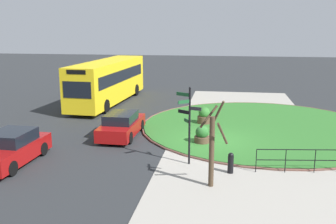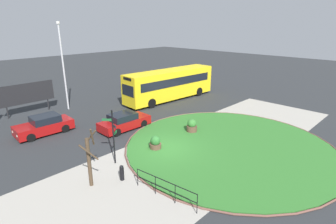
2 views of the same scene
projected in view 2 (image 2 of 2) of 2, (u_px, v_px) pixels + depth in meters
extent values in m
plane|color=#282B2D|center=(165.00, 149.00, 18.38)|extent=(120.00, 120.00, 0.00)
cube|color=#9E998E|center=(186.00, 158.00, 17.11)|extent=(32.00, 8.18, 0.02)
cylinder|color=#2D6B28|center=(229.00, 145.00, 18.80)|extent=(14.34, 14.34, 0.10)
torus|color=brown|center=(229.00, 145.00, 18.80)|extent=(14.65, 14.65, 0.11)
cylinder|color=black|center=(114.00, 138.00, 15.98)|extent=(0.09, 0.09, 3.39)
sphere|color=black|center=(112.00, 111.00, 15.43)|extent=(0.10, 0.10, 0.10)
cube|color=#195128|center=(111.00, 114.00, 15.87)|extent=(0.36, 0.59, 0.15)
cube|color=#195128|center=(107.00, 120.00, 15.63)|extent=(0.40, 0.44, 0.15)
cube|color=black|center=(114.00, 126.00, 15.48)|extent=(0.16, 0.47, 0.15)
cube|color=black|center=(113.00, 126.00, 16.09)|extent=(0.34, 0.52, 0.15)
cube|color=#195128|center=(115.00, 133.00, 16.16)|extent=(0.41, 0.28, 0.15)
cylinder|color=black|center=(122.00, 174.00, 14.64)|extent=(0.25, 0.25, 0.75)
sphere|color=black|center=(121.00, 167.00, 14.51)|extent=(0.23, 0.23, 0.23)
cube|color=black|center=(165.00, 181.00, 12.87)|extent=(0.50, 3.64, 0.03)
cube|color=black|center=(165.00, 189.00, 13.01)|extent=(0.50, 3.64, 0.03)
cylinder|color=black|center=(138.00, 177.00, 14.07)|extent=(0.04, 0.04, 1.02)
cylinder|color=black|center=(155.00, 185.00, 13.38)|extent=(0.04, 0.04, 1.02)
cylinder|color=black|center=(175.00, 194.00, 12.68)|extent=(0.04, 0.04, 1.02)
cylinder|color=black|center=(197.00, 204.00, 11.99)|extent=(0.04, 0.04, 1.02)
cube|color=yellow|center=(170.00, 84.00, 29.84)|extent=(11.50, 3.10, 3.07)
cube|color=black|center=(178.00, 82.00, 28.85)|extent=(9.99, 0.63, 0.88)
cube|color=black|center=(163.00, 78.00, 30.56)|extent=(9.99, 0.63, 0.88)
cube|color=black|center=(128.00, 91.00, 26.16)|extent=(0.14, 1.97, 1.10)
cube|color=black|center=(127.00, 79.00, 25.79)|extent=(0.10, 1.32, 0.28)
cylinder|color=black|center=(151.00, 103.00, 27.16)|extent=(1.02, 0.36, 1.00)
cylinder|color=black|center=(139.00, 99.00, 28.72)|extent=(1.02, 0.36, 1.00)
cylinder|color=black|center=(199.00, 92.00, 31.80)|extent=(1.02, 0.36, 1.00)
cylinder|color=black|center=(186.00, 88.00, 33.35)|extent=(1.02, 0.36, 1.00)
cube|color=maroon|center=(125.00, 123.00, 21.73)|extent=(4.28, 1.76, 0.68)
cube|color=black|center=(123.00, 117.00, 21.43)|extent=(2.09, 1.53, 0.51)
cube|color=#EAEACC|center=(141.00, 115.00, 23.50)|extent=(0.02, 0.20, 0.12)
cube|color=#EAEACC|center=(149.00, 118.00, 22.81)|extent=(0.02, 0.20, 0.12)
cylinder|color=black|center=(132.00, 119.00, 23.20)|extent=(0.64, 0.23, 0.64)
cylinder|color=black|center=(143.00, 124.00, 22.16)|extent=(0.64, 0.23, 0.64)
cylinder|color=black|center=(106.00, 127.00, 21.43)|extent=(0.64, 0.23, 0.64)
cylinder|color=black|center=(117.00, 132.00, 20.39)|extent=(0.64, 0.23, 0.64)
cube|color=maroon|center=(44.00, 127.00, 20.79)|extent=(4.23, 1.93, 0.74)
cube|color=black|center=(45.00, 119.00, 20.70)|extent=(2.03, 1.65, 0.54)
cube|color=#EAEACC|center=(17.00, 136.00, 19.02)|extent=(0.03, 0.20, 0.12)
cube|color=#EAEACC|center=(12.00, 132.00, 19.77)|extent=(0.03, 0.20, 0.12)
cylinder|color=black|center=(31.00, 138.00, 19.45)|extent=(0.65, 0.24, 0.64)
cylinder|color=black|center=(23.00, 131.00, 20.58)|extent=(0.65, 0.24, 0.64)
cylinder|color=black|center=(65.00, 128.00, 21.15)|extent=(0.65, 0.24, 0.64)
cylinder|color=black|center=(57.00, 123.00, 22.28)|extent=(0.65, 0.24, 0.64)
cylinder|color=#B7B7BC|center=(64.00, 69.00, 25.64)|extent=(0.16, 0.16, 8.22)
cylinder|color=silver|center=(58.00, 22.00, 24.30)|extent=(0.32, 0.32, 0.22)
cylinder|color=black|center=(7.00, 108.00, 23.95)|extent=(0.12, 0.12, 2.03)
cylinder|color=black|center=(48.00, 100.00, 26.49)|extent=(0.12, 0.12, 2.03)
cube|color=#1E66B2|center=(26.00, 93.00, 24.90)|extent=(4.93, 0.18, 1.81)
cube|color=black|center=(27.00, 93.00, 24.85)|extent=(5.03, 0.10, 1.91)
cylinder|color=brown|center=(192.00, 129.00, 21.14)|extent=(0.83, 0.83, 0.53)
sphere|color=#33702D|center=(192.00, 123.00, 20.98)|extent=(0.71, 0.71, 0.71)
cylinder|color=brown|center=(155.00, 146.00, 18.29)|extent=(0.81, 0.81, 0.42)
sphere|color=#286028|center=(155.00, 141.00, 18.15)|extent=(0.69, 0.69, 0.69)
cylinder|color=#423323|center=(89.00, 163.00, 13.83)|extent=(0.20, 0.20, 2.76)
cylinder|color=#423323|center=(89.00, 152.00, 13.21)|extent=(0.87, 0.44, 1.02)
cylinder|color=#423323|center=(92.00, 137.00, 13.41)|extent=(0.47, 0.55, 1.09)
cylinder|color=#423323|center=(90.00, 137.00, 13.72)|extent=(0.42, 0.70, 0.86)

